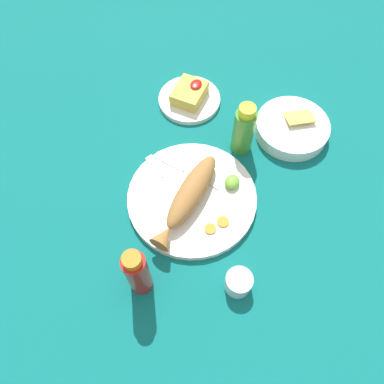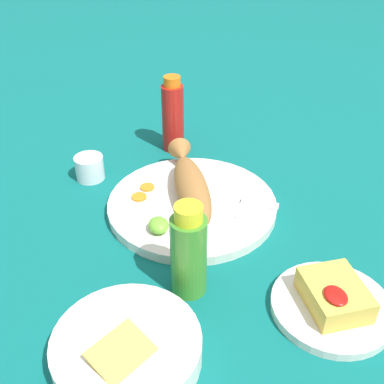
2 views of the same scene
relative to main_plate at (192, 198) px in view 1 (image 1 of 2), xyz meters
The scene contains 14 objects.
ground_plane 0.01m from the main_plate, ahead, with size 4.00×4.00×0.00m, color #0C605B.
main_plate is the anchor object (origin of this frame).
fried_fish 0.04m from the main_plate, behind, with size 0.26×0.07×0.05m.
fork_near 0.08m from the main_plate, 75.88° to the left, with size 0.10×0.17×0.00m.
fork_far 0.08m from the main_plate, 41.64° to the left, with size 0.04×0.19×0.00m.
carrot_slice_near 0.10m from the main_plate, 129.87° to the right, with size 0.03×0.03×0.00m, color orange.
carrot_slice_mid 0.10m from the main_plate, 109.47° to the right, with size 0.03×0.03×0.00m, color orange.
lime_wedge_main 0.10m from the main_plate, 46.94° to the right, with size 0.04×0.03×0.02m, color #6BB233.
hot_sauce_bottle_red 0.24m from the main_plate, behind, with size 0.05×0.05×0.17m.
hot_sauce_bottle_green 0.21m from the main_plate, 14.98° to the right, with size 0.05×0.05×0.15m.
salt_cup 0.23m from the main_plate, 130.79° to the right, with size 0.06×0.06×0.05m.
side_plate_fries 0.32m from the main_plate, 25.61° to the left, with size 0.17×0.17×0.01m, color silver.
fries_pile 0.32m from the main_plate, 25.50° to the left, with size 0.10×0.08×0.04m.
guacamole_bowl 0.34m from the main_plate, 27.99° to the right, with size 0.19×0.19×0.05m.
Camera 1 is at (-0.39, -0.17, 0.80)m, focal length 35.00 mm.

